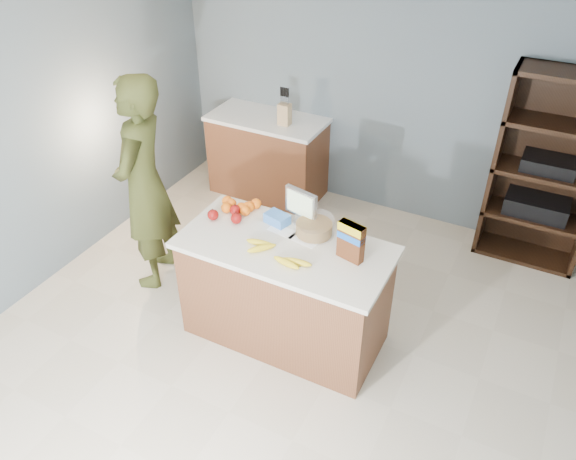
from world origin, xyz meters
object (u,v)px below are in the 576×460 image
at_px(person, 144,185).
at_px(cereal_box, 351,239).
at_px(counter_peninsula, 285,295).
at_px(tv, 301,205).
at_px(shelving_unit, 546,173).

relative_size(person, cereal_box, 6.57).
bearing_deg(person, cereal_box, 69.85).
height_order(counter_peninsula, tv, tv).
relative_size(shelving_unit, person, 0.95).
height_order(counter_peninsula, shelving_unit, shelving_unit).
height_order(tv, cereal_box, cereal_box).
distance_m(tv, cereal_box, 0.56).
relative_size(shelving_unit, tv, 6.38).
xyz_separation_m(counter_peninsula, tv, (-0.03, 0.31, 0.64)).
xyz_separation_m(counter_peninsula, cereal_box, (0.48, 0.07, 0.65)).
relative_size(counter_peninsula, shelving_unit, 0.87).
bearing_deg(person, counter_peninsula, 66.28).
bearing_deg(shelving_unit, counter_peninsula, -127.11).
bearing_deg(tv, counter_peninsula, -85.36).
distance_m(shelving_unit, cereal_box, 2.26).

